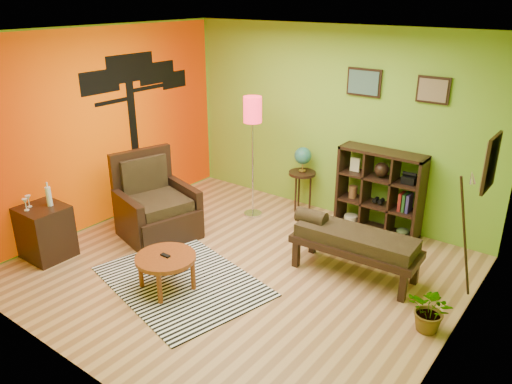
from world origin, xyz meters
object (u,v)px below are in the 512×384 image
Objects in this scene: armchair at (155,210)px; potted_plant at (431,314)px; cube_shelf at (380,192)px; side_cabinet at (45,232)px; coffee_table at (166,261)px; floor_lamp at (253,121)px; bench at (352,240)px; globe_table at (303,163)px.

potted_plant is at bearing 2.06° from armchair.
side_cabinet is at bearing -133.72° from cube_shelf.
coffee_table is 1.85m from side_cabinet.
floor_lamp is 2.07m from cube_shelf.
side_cabinet is at bearing -149.60° from bench.
bench is at bearing 155.80° from potted_plant.
globe_table is at bearing 52.00° from floor_lamp.
floor_lamp is 1.06m from globe_table.
coffee_table is 2.90m from potted_plant.
bench is (0.23, -1.29, -0.15)m from cube_shelf.
globe_table is at bearing 145.92° from potted_plant.
floor_lamp is at bearing 61.51° from armchair.
globe_table is at bearing 60.49° from side_cabinet.
side_cabinet is 3.88m from bench.
globe_table is 3.27m from potted_plant.
coffee_table is 0.59× the size of armchair.
floor_lamp reaches higher than cube_shelf.
side_cabinet reaches higher than coffee_table.
coffee_table is 0.68× the size of globe_table.
floor_lamp reaches higher than bench.
coffee_table is 2.54m from floor_lamp.
coffee_table is at bearing -38.01° from armchair.
side_cabinet reaches higher than potted_plant.
potted_plant is (4.50, 1.44, -0.16)m from side_cabinet.
side_cabinet is 0.64× the size of bench.
cube_shelf is at bearing 0.51° from globe_table.
bench is (3.34, 1.96, 0.10)m from side_cabinet.
bench is (2.71, 0.66, 0.10)m from armchair.
globe_table is at bearing 89.37° from coffee_table.
cube_shelf is at bearing 65.46° from coffee_table.
globe_table reaches higher than side_cabinet.
bench is at bearing 45.61° from coffee_table.
cube_shelf reaches higher than armchair.
armchair reaches higher than globe_table.
cube_shelf is 1.32m from bench.
cube_shelf is at bearing 100.10° from bench.
coffee_table reaches higher than potted_plant.
armchair is at bearing -141.77° from cube_shelf.
floor_lamp reaches higher than side_cabinet.
floor_lamp is 2.34m from bench.
armchair is at bearing -166.34° from bench.
cube_shelf is at bearing 46.28° from side_cabinet.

